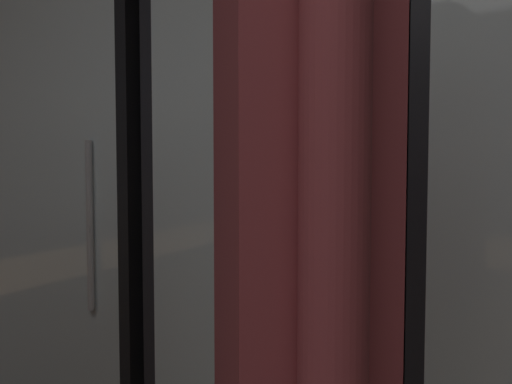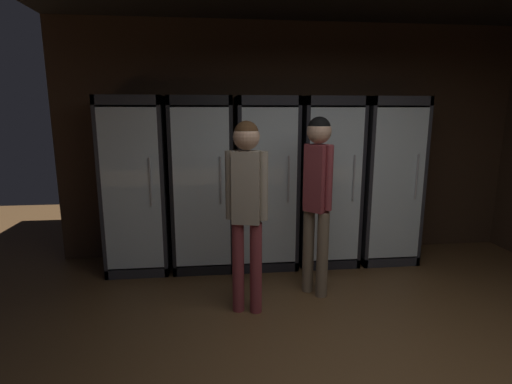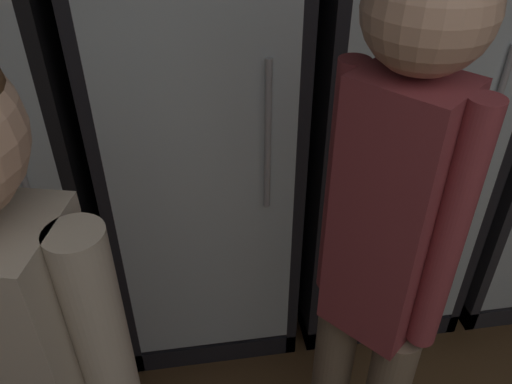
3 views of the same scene
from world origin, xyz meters
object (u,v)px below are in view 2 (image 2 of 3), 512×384
object	(u,v)px
cooler_far_left	(138,186)
cooler_far_right	(383,181)
shopper_near	(247,195)
cooler_left	(203,185)
cooler_center	(265,184)
cooler_right	(325,182)
shopper_far	(317,187)

from	to	relation	value
cooler_far_left	cooler_far_right	size ratio (longest dim) A/B	1.00
cooler_far_left	shopper_near	size ratio (longest dim) A/B	1.14
cooler_left	cooler_far_right	size ratio (longest dim) A/B	1.00
cooler_left	shopper_near	world-z (taller)	cooler_left
cooler_center	cooler_right	world-z (taller)	same
cooler_left	cooler_right	size ratio (longest dim) A/B	1.00
cooler_left	shopper_near	size ratio (longest dim) A/B	1.14
cooler_far_right	cooler_right	bearing A→B (deg)	-179.99
cooler_far_left	cooler_right	size ratio (longest dim) A/B	1.00
shopper_near	cooler_far_right	bearing A→B (deg)	34.33
cooler_far_left	shopper_far	xyz separation A→B (m)	(1.81, -0.93, 0.12)
cooler_center	shopper_near	world-z (taller)	cooler_center
cooler_right	cooler_center	bearing A→B (deg)	179.97
cooler_center	shopper_near	distance (m)	1.25
cooler_far_left	shopper_near	distance (m)	1.65
cooler_far_right	shopper_near	distance (m)	2.13
cooler_center	cooler_right	distance (m)	0.72
cooler_far_left	shopper_far	size ratio (longest dim) A/B	1.12
cooler_center	shopper_far	distance (m)	1.00
cooler_far_left	shopper_near	xyz separation A→B (m)	(1.12, -1.20, 0.12)
cooler_left	shopper_far	xyz separation A→B (m)	(1.09, -0.92, 0.13)
cooler_far_left	cooler_left	distance (m)	0.72
shopper_near	cooler_center	bearing A→B (deg)	75.12
cooler_far_left	cooler_far_right	distance (m)	2.88
shopper_near	cooler_far_left	bearing A→B (deg)	132.92
cooler_left	shopper_near	distance (m)	1.27
cooler_left	shopper_near	xyz separation A→B (m)	(0.40, -1.20, 0.13)
cooler_far_left	cooler_right	xyz separation A→B (m)	(2.16, -0.00, 0.00)
cooler_far_right	shopper_far	size ratio (longest dim) A/B	1.12
cooler_center	cooler_right	bearing A→B (deg)	-0.03
cooler_far_left	cooler_left	xyz separation A→B (m)	(0.72, -0.00, -0.01)
cooler_far_right	shopper_far	distance (m)	1.42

